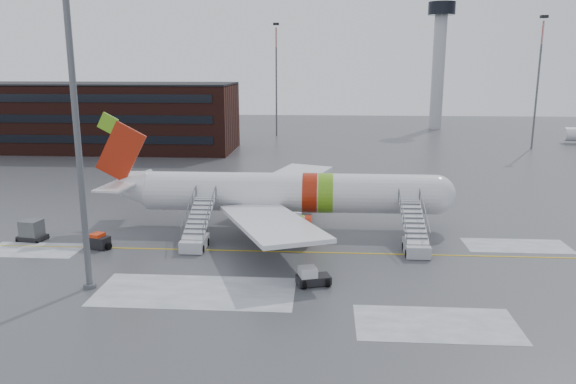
# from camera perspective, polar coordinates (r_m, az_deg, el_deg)

# --- Properties ---
(ground) EXTENTS (260.00, 260.00, 0.00)m
(ground) POSITION_cam_1_polar(r_m,az_deg,el_deg) (49.17, 0.16, -5.73)
(ground) COLOR #494C4F
(ground) RESTS_ON ground
(airliner) EXTENTS (35.03, 32.97, 11.18)m
(airliner) POSITION_cam_1_polar(r_m,az_deg,el_deg) (54.57, -0.85, -0.11)
(airliner) COLOR white
(airliner) RESTS_ON ground
(airstair_fwd) EXTENTS (2.05, 7.70, 3.48)m
(airstair_fwd) POSITION_cam_1_polar(r_m,az_deg,el_deg) (49.32, 12.79, -4.70)
(airstair_fwd) COLOR #AFB2B7
(airstair_fwd) RESTS_ON ground
(airstair_aft) EXTENTS (2.05, 7.70, 3.48)m
(airstair_aft) POSITION_cam_1_polar(r_m,az_deg,el_deg) (49.98, -9.30, -4.31)
(airstair_aft) COLOR silver
(airstair_aft) RESTS_ON ground
(pushback_tug) EXTENTS (2.68, 2.30, 1.38)m
(pushback_tug) POSITION_cam_1_polar(r_m,az_deg,el_deg) (41.18, 2.39, -8.62)
(pushback_tug) COLOR black
(pushback_tug) RESTS_ON ground
(uld_container) EXTENTS (2.54, 2.02, 1.88)m
(uld_container) POSITION_cam_1_polar(r_m,az_deg,el_deg) (56.16, -24.58, -3.61)
(uld_container) COLOR black
(uld_container) RESTS_ON ground
(baggage_tractor) EXTENTS (2.71, 1.73, 1.34)m
(baggage_tractor) POSITION_cam_1_polar(r_m,az_deg,el_deg) (51.77, -18.77, -4.81)
(baggage_tractor) COLOR black
(baggage_tractor) RESTS_ON ground
(light_mast_near) EXTENTS (1.20, 1.20, 27.76)m
(light_mast_near) POSITION_cam_1_polar(r_m,az_deg,el_deg) (40.39, -21.00, 10.04)
(light_mast_near) COLOR #595B60
(light_mast_near) RESTS_ON ground
(terminal_building) EXTENTS (62.00, 16.11, 12.30)m
(terminal_building) POSITION_cam_1_polar(r_m,az_deg,el_deg) (112.67, -21.53, 7.17)
(terminal_building) COLOR #3F1E16
(terminal_building) RESTS_ON ground
(control_tower) EXTENTS (6.40, 6.40, 30.00)m
(control_tower) POSITION_cam_1_polar(r_m,az_deg,el_deg) (144.07, 15.12, 13.68)
(control_tower) COLOR #B2B5BA
(control_tower) RESTS_ON ground
(light_mast_far_ne) EXTENTS (1.20, 1.20, 24.25)m
(light_mast_far_ne) POSITION_cam_1_polar(r_m,az_deg,el_deg) (115.30, 24.11, 10.88)
(light_mast_far_ne) COLOR #595B60
(light_mast_far_ne) RESTS_ON ground
(light_mast_far_n) EXTENTS (1.20, 1.20, 24.25)m
(light_mast_far_n) POSITION_cam_1_polar(r_m,az_deg,el_deg) (124.99, -1.20, 12.04)
(light_mast_far_n) COLOR #595B60
(light_mast_far_n) RESTS_ON ground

